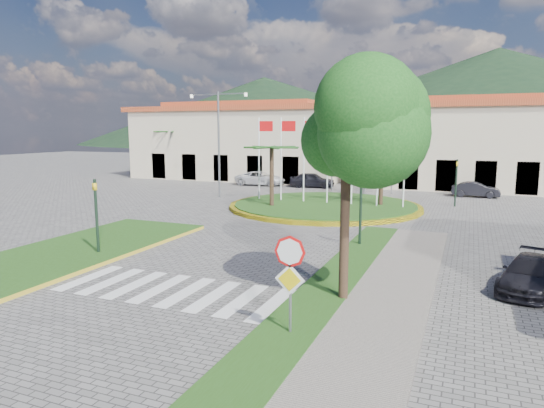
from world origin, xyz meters
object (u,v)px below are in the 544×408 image
at_px(car_dark_a, 312,180).
at_px(car_dark_b, 476,190).
at_px(deciduous_tree, 347,130).
at_px(stop_sign, 290,270).
at_px(car_side_right, 530,274).
at_px(roundabout_island, 325,205).
at_px(white_van, 260,178).

bearing_deg(car_dark_a, car_dark_b, -102.38).
distance_m(deciduous_tree, car_dark_b, 27.19).
bearing_deg(stop_sign, car_dark_a, 106.62).
bearing_deg(car_dark_b, car_side_right, -175.83).
distance_m(stop_sign, deciduous_tree, 4.59).
distance_m(roundabout_island, car_dark_b, 13.33).
distance_m(roundabout_island, car_side_right, 17.39).
relative_size(deciduous_tree, car_side_right, 1.80).
bearing_deg(car_dark_b, car_dark_a, 85.31).
distance_m(stop_sign, car_dark_a, 32.14).
height_order(deciduous_tree, car_dark_b, deciduous_tree).
height_order(deciduous_tree, car_dark_a, deciduous_tree).
height_order(roundabout_island, car_side_right, roundabout_island).
distance_m(roundabout_island, car_dark_a, 11.57).
xyz_separation_m(stop_sign, car_side_right, (5.94, 6.45, -1.24)).
xyz_separation_m(white_van, car_dark_a, (5.02, 0.18, 0.04)).
relative_size(deciduous_tree, car_dark_a, 1.70).
distance_m(deciduous_tree, car_dark_a, 29.75).
relative_size(stop_sign, car_dark_a, 0.66).
bearing_deg(roundabout_island, stop_sign, -76.27).
relative_size(white_van, car_dark_b, 1.32).
bearing_deg(deciduous_tree, roundabout_island, 107.91).
xyz_separation_m(deciduous_tree, car_dark_b, (3.82, 26.53, -4.59)).
relative_size(roundabout_island, car_dark_b, 3.60).
bearing_deg(stop_sign, deciduous_tree, 78.82).
xyz_separation_m(white_van, car_dark_b, (18.63, -1.03, -0.07)).
xyz_separation_m(deciduous_tree, car_side_right, (5.34, 3.41, -4.63)).
relative_size(roundabout_island, car_side_right, 3.36).
height_order(white_van, car_side_right, white_van).
bearing_deg(car_dark_b, deciduous_tree, 172.21).
bearing_deg(car_side_right, car_dark_a, 136.62).
xyz_separation_m(deciduous_tree, white_van, (-14.81, 27.55, -4.53)).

